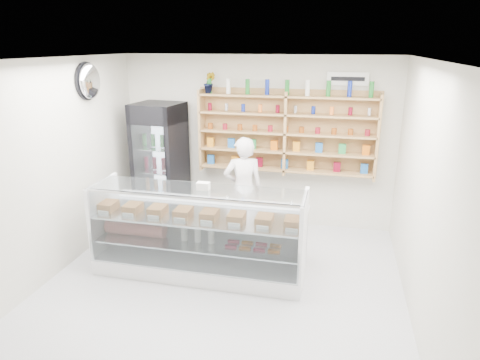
# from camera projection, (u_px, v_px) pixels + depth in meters

# --- Properties ---
(room) EXTENTS (5.00, 5.00, 5.00)m
(room) POSITION_uv_depth(u_px,v_px,m) (214.00, 189.00, 4.80)
(room) COLOR silver
(room) RESTS_ON ground
(display_counter) EXTENTS (2.78, 0.83, 1.21)m
(display_counter) POSITION_uv_depth(u_px,v_px,m) (200.00, 249.00, 5.72)
(display_counter) COLOR white
(display_counter) RESTS_ON floor
(shop_worker) EXTENTS (0.70, 0.57, 1.65)m
(shop_worker) POSITION_uv_depth(u_px,v_px,m) (243.00, 189.00, 6.56)
(shop_worker) COLOR silver
(shop_worker) RESTS_ON floor
(drinks_cooler) EXTENTS (0.81, 0.80, 2.05)m
(drinks_cooler) POSITION_uv_depth(u_px,v_px,m) (161.00, 164.00, 7.16)
(drinks_cooler) COLOR black
(drinks_cooler) RESTS_ON floor
(wall_shelving) EXTENTS (2.84, 0.28, 1.33)m
(wall_shelving) POSITION_uv_depth(u_px,v_px,m) (286.00, 133.00, 6.80)
(wall_shelving) COLOR tan
(wall_shelving) RESTS_ON back_wall
(potted_plant) EXTENTS (0.20, 0.16, 0.33)m
(potted_plant) POSITION_uv_depth(u_px,v_px,m) (209.00, 83.00, 6.84)
(potted_plant) COLOR #1E6626
(potted_plant) RESTS_ON wall_shelving
(security_mirror) EXTENTS (0.15, 0.50, 0.50)m
(security_mirror) POSITION_uv_depth(u_px,v_px,m) (90.00, 81.00, 6.06)
(security_mirror) COLOR silver
(security_mirror) RESTS_ON left_wall
(wall_sign) EXTENTS (0.62, 0.03, 0.20)m
(wall_sign) POSITION_uv_depth(u_px,v_px,m) (348.00, 79.00, 6.47)
(wall_sign) COLOR white
(wall_sign) RESTS_ON back_wall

